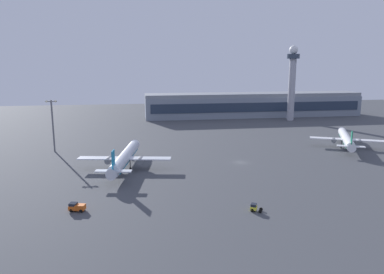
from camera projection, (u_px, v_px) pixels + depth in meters
The scene contains 8 objects.
ground_plane at pixel (240, 162), 144.62m from camera, with size 416.00×416.00×0.00m, color #424449.
terminal_building at pixel (253, 105), 263.49m from camera, with size 151.70×22.40×16.40m.
control_tower at pixel (292, 78), 241.78m from camera, with size 8.00×8.00×48.19m.
airplane_mid_apron at pixel (125, 158), 135.21m from camera, with size 33.72×43.12×11.10m.
airplane_terminal_side at pixel (346, 139), 168.68m from camera, with size 30.20×38.20×10.42m.
pushback_tug at pixel (254, 207), 97.53m from camera, with size 3.56×3.02×2.05m.
maintenance_van at pixel (77, 207), 97.51m from camera, with size 4.50×2.96×2.25m.
apron_light_west at pixel (53, 122), 159.19m from camera, with size 4.80×0.90×22.41m.
Camera 1 is at (-39.83, -135.21, 38.65)m, focal length 34.96 mm.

